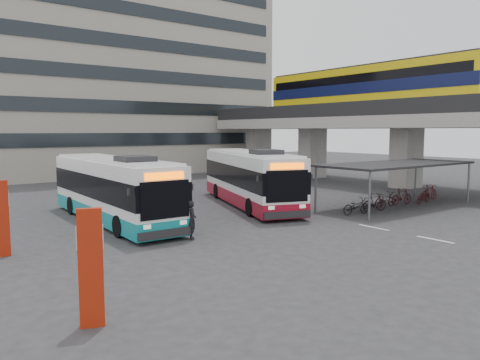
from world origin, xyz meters
TOP-DOWN VIEW (x-y plane):
  - ground at (0.00, 0.00)m, footprint 120.00×120.00m
  - viaduct at (17.00, 12.03)m, footprint 8.00×32.00m
  - bike_shelter at (8.47, 3.00)m, footprint 10.00×4.00m
  - office_block at (6.00, 36.00)m, footprint 30.00×15.00m
  - road_markings at (2.50, -3.00)m, footprint 0.15×7.60m
  - bus_main at (2.04, 8.61)m, footprint 6.25×11.66m
  - bus_teal at (-6.35, 8.63)m, footprint 2.71×11.26m
  - pedestrian at (-5.29, 3.06)m, footprint 0.57×0.68m
  - sign_totem_south at (-11.55, -2.97)m, footprint 0.57×0.34m
  - sign_totem_mid at (-11.99, 4.78)m, footprint 0.58×0.20m

SIDE VIEW (x-z plane):
  - ground at x=0.00m, z-range 0.00..0.00m
  - road_markings at x=2.50m, z-range 0.00..0.01m
  - pedestrian at x=-5.29m, z-range 0.00..1.59m
  - sign_totem_mid at x=-11.99m, z-range 0.04..2.72m
  - sign_totem_south at x=-11.55m, z-range 0.04..2.74m
  - bike_shelter at x=8.47m, z-range 0.17..2.71m
  - bus_teal at x=-6.35m, z-range -0.12..3.19m
  - bus_main at x=2.04m, z-range -0.12..3.28m
  - viaduct at x=17.00m, z-range 1.39..11.07m
  - office_block at x=6.00m, z-range 0.00..25.00m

